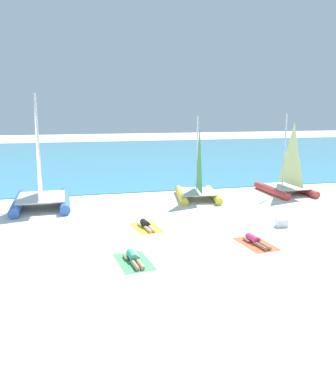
{
  "coord_description": "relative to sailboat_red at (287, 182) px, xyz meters",
  "views": [
    {
      "loc": [
        -4.32,
        -13.7,
        5.3
      ],
      "look_at": [
        0.0,
        4.55,
        1.2
      ],
      "focal_mm": 35.65,
      "sensor_mm": 36.0,
      "label": 1
    }
  ],
  "objects": [
    {
      "name": "towel_left",
      "position": [
        -11.12,
        -8.85,
        -0.74
      ],
      "size": [
        1.33,
        2.02,
        0.01
      ],
      "primitive_type": "cube",
      "rotation": [
        0.0,
        0.0,
        0.13
      ],
      "color": "#4CB266",
      "rests_on": "ground"
    },
    {
      "name": "sailboat_blue",
      "position": [
        -14.93,
        -0.0,
        0.17
      ],
      "size": [
        3.15,
        4.79,
        6.13
      ],
      "rotation": [
        0.0,
        0.0,
        0.03
      ],
      "color": "blue",
      "rests_on": "ground"
    },
    {
      "name": "sailboat_yellow",
      "position": [
        -5.96,
        -0.09,
        -0.02
      ],
      "size": [
        2.96,
        4.08,
        4.88
      ],
      "rotation": [
        0.0,
        0.0,
        -0.16
      ],
      "color": "yellow",
      "rests_on": "ground"
    },
    {
      "name": "sunbather_middle",
      "position": [
        -9.99,
        -5.0,
        -0.62
      ],
      "size": [
        0.64,
        1.57,
        0.3
      ],
      "rotation": [
        0.0,
        0.0,
        0.15
      ],
      "color": "black",
      "rests_on": "towel_middle"
    },
    {
      "name": "sunbather_right",
      "position": [
        -6.1,
        -8.1,
        -0.62
      ],
      "size": [
        0.6,
        1.57,
        0.3
      ],
      "rotation": [
        0.0,
        0.0,
        0.13
      ],
      "color": "#D83372",
      "rests_on": "towel_right"
    },
    {
      "name": "towel_right",
      "position": [
        -6.09,
        -8.17,
        -0.74
      ],
      "size": [
        1.33,
        2.02,
        0.01
      ],
      "primitive_type": "cube",
      "rotation": [
        0.0,
        0.0,
        0.13
      ],
      "color": "#EA5933",
      "rests_on": "ground"
    },
    {
      "name": "sailboat_red",
      "position": [
        0.0,
        0.0,
        0.0
      ],
      "size": [
        2.53,
        3.89,
        5.01
      ],
      "rotation": [
        0.0,
        0.0,
        0.02
      ],
      "color": "#CC3838",
      "rests_on": "ground"
    },
    {
      "name": "sunbather_left",
      "position": [
        -11.13,
        -8.78,
        -0.62
      ],
      "size": [
        0.61,
        1.57,
        0.3
      ],
      "rotation": [
        0.0,
        0.0,
        0.13
      ],
      "color": "#3FB28C",
      "rests_on": "towel_left"
    },
    {
      "name": "ground_plane",
      "position": [
        -8.53,
        2.27,
        -0.75
      ],
      "size": [
        120.0,
        120.0,
        0.0
      ],
      "primitive_type": "plane",
      "color": "silver"
    },
    {
      "name": "cooler_box",
      "position": [
        -3.89,
        -6.31,
        -0.57
      ],
      "size": [
        0.5,
        0.36,
        0.36
      ],
      "primitive_type": "cube",
      "color": "white",
      "rests_on": "ground"
    },
    {
      "name": "towel_middle",
      "position": [
        -9.98,
        -5.06,
        -0.74
      ],
      "size": [
        1.37,
        2.04,
        0.01
      ],
      "primitive_type": "cube",
      "rotation": [
        0.0,
        0.0,
        0.15
      ],
      "color": "yellow",
      "rests_on": "ground"
    },
    {
      "name": "ocean_water",
      "position": [
        -8.53,
        22.37,
        -0.72
      ],
      "size": [
        120.0,
        40.0,
        0.05
      ],
      "primitive_type": "cube",
      "color": "teal",
      "rests_on": "ground"
    }
  ]
}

